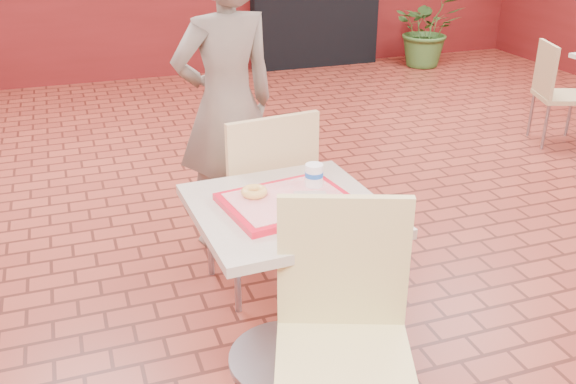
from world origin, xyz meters
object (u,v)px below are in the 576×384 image
object	(u,v)px
chair_main_back	(263,195)
serving_tray	(288,202)
potted_plant	(428,29)
chair_second_left	(555,88)
ring_donut	(254,192)
chair_main_front	(343,328)
paper_cup	(314,175)
long_john_donut	(309,199)
customer	(227,106)
main_table	(288,260)

from	to	relation	value
chair_main_back	serving_tray	size ratio (longest dim) A/B	2.02
serving_tray	potted_plant	world-z (taller)	potted_plant
potted_plant	chair_second_left	bearing A→B (deg)	-98.81
ring_donut	potted_plant	size ratio (longest dim) A/B	0.12
chair_main_front	ring_donut	world-z (taller)	chair_main_front
chair_main_back	ring_donut	size ratio (longest dim) A/B	9.30
paper_cup	ring_donut	bearing A→B (deg)	-177.47
chair_main_front	ring_donut	size ratio (longest dim) A/B	9.30
chair_main_back	serving_tray	bearing A→B (deg)	75.72
serving_tray	ring_donut	bearing A→B (deg)	148.60
long_john_donut	paper_cup	size ratio (longest dim) A/B	1.65
customer	serving_tray	distance (m)	1.21
long_john_donut	paper_cup	xyz separation A→B (m)	(0.08, 0.16, 0.03)
customer	serving_tray	xyz separation A→B (m)	(-0.05, -1.20, -0.05)
main_table	ring_donut	distance (m)	0.34
long_john_donut	chair_second_left	xyz separation A→B (m)	(3.00, 2.06, -0.37)
long_john_donut	chair_second_left	world-z (taller)	long_john_donut
serving_tray	main_table	bearing A→B (deg)	0.00
ring_donut	chair_main_front	bearing A→B (deg)	-77.76
chair_main_front	potted_plant	bearing A→B (deg)	77.31
serving_tray	paper_cup	world-z (taller)	paper_cup
chair_main_back	paper_cup	xyz separation A→B (m)	(0.07, -0.51, 0.31)
long_john_donut	main_table	bearing A→B (deg)	129.02
chair_main_back	customer	distance (m)	0.68
chair_main_front	chair_second_left	size ratio (longest dim) A/B	1.19
chair_main_back	customer	size ratio (longest dim) A/B	0.59
chair_main_front	serving_tray	world-z (taller)	chair_main_front
paper_cup	chair_second_left	size ratio (longest dim) A/B	0.11
customer	ring_donut	world-z (taller)	customer
main_table	long_john_donut	xyz separation A→B (m)	(0.06, -0.08, 0.31)
chair_second_left	potted_plant	world-z (taller)	potted_plant
customer	chair_main_back	bearing A→B (deg)	80.83
chair_main_back	paper_cup	world-z (taller)	chair_main_back
chair_main_back	long_john_donut	world-z (taller)	chair_main_back
paper_cup	chair_main_front	bearing A→B (deg)	-101.86
customer	long_john_donut	bearing A→B (deg)	79.07
chair_main_back	serving_tray	xyz separation A→B (m)	(-0.08, -0.59, 0.24)
chair_main_front	ring_donut	xyz separation A→B (m)	(-0.13, 0.62, 0.27)
serving_tray	long_john_donut	world-z (taller)	long_john_donut
main_table	ring_donut	bearing A→B (deg)	148.60
serving_tray	chair_main_front	bearing A→B (deg)	-88.54
chair_main_front	chair_second_left	distance (m)	3.96
customer	long_john_donut	xyz separation A→B (m)	(0.01, -1.28, -0.01)
chair_main_front	long_john_donut	size ratio (longest dim) A/B	6.41
chair_main_front	serving_tray	xyz separation A→B (m)	(-0.01, 0.54, 0.24)
chair_main_front	serving_tray	size ratio (longest dim) A/B	2.02
serving_tray	paper_cup	xyz separation A→B (m)	(0.15, 0.08, 0.06)
long_john_donut	chair_main_back	bearing A→B (deg)	88.66
chair_main_back	chair_second_left	world-z (taller)	chair_main_back
potted_plant	ring_donut	bearing A→B (deg)	-127.62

